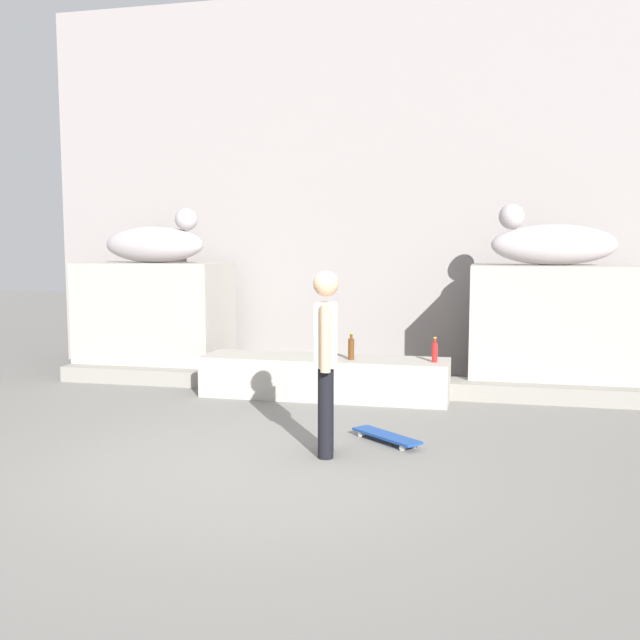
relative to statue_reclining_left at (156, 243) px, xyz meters
name	(u,v)px	position (x,y,z in m)	size (l,w,h in m)	color
ground_plane	(244,473)	(2.73, -4.06, -1.92)	(40.00, 40.00, 0.00)	slate
facade_wall	(358,186)	(2.73, 1.24, 0.85)	(9.63, 0.60, 5.54)	gray
pedestal_left	(156,319)	(-0.04, 0.00, -1.10)	(2.05, 1.21, 1.63)	#A39E93
pedestal_right	(551,329)	(5.50, 0.00, -1.10)	(2.05, 1.21, 1.63)	#A39E93
statue_reclining_left	(156,243)	(0.00, 0.00, 0.00)	(1.66, 0.77, 0.78)	#ADA3A5
statue_reclining_right	(552,243)	(5.46, 0.00, 0.00)	(1.68, 0.87, 0.78)	#ADA3A5
ledge_block	(324,377)	(2.73, -1.02, -1.67)	(3.06, 0.72, 0.51)	#A39E93
skater	(326,354)	(3.28, -3.40, -1.00)	(0.27, 0.53, 1.67)	black
skateboard	(386,436)	(3.76, -2.88, -1.85)	(0.74, 0.67, 0.08)	navy
bottle_orange	(332,350)	(2.87, -1.25, -1.29)	(0.06, 0.06, 0.31)	orange
bottle_red	(435,352)	(4.09, -1.08, -1.29)	(0.07, 0.07, 0.30)	red
bottle_brown	(351,348)	(3.09, -1.12, -1.27)	(0.07, 0.07, 0.33)	#593314
stair_step	(331,383)	(2.73, -0.62, -1.81)	(7.58, 0.50, 0.21)	gray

